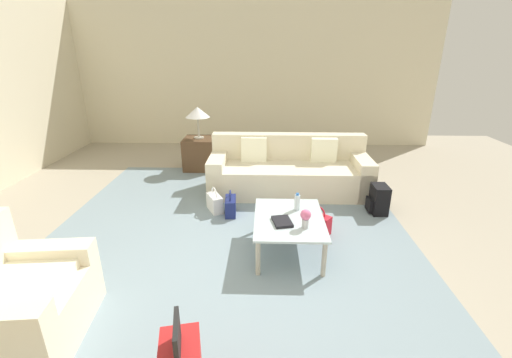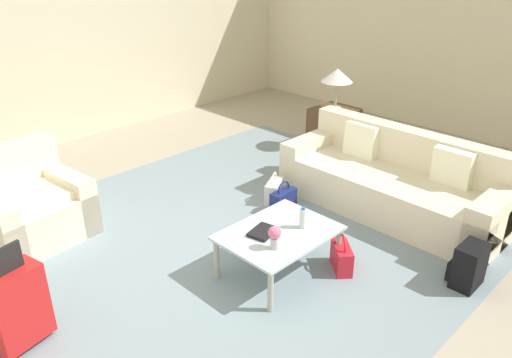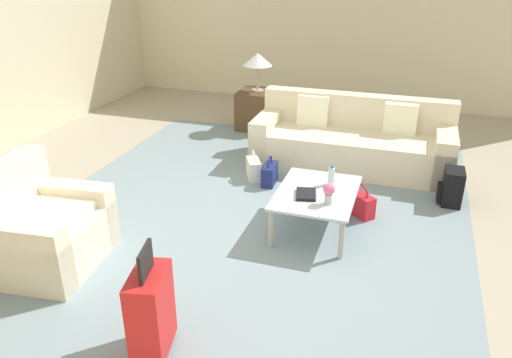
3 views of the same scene
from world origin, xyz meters
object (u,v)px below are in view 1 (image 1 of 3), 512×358
at_px(coffee_table_book, 282,222).
at_px(handbag_red, 318,223).
at_px(coffee_table, 289,222).
at_px(handbag_navy, 231,206).
at_px(table_lamp, 198,113).
at_px(couch, 288,172).
at_px(backpack_black, 378,200).
at_px(handbag_white, 215,203).
at_px(armchair, 12,306).
at_px(water_bottle, 297,202).
at_px(side_table, 200,153).
at_px(flower_vase, 306,217).

bearing_deg(coffee_table_book, handbag_red, -52.51).
bearing_deg(coffee_table, handbag_navy, 39.78).
xyz_separation_m(coffee_table, handbag_red, (0.43, -0.39, -0.24)).
bearing_deg(table_lamp, coffee_table_book, -154.07).
bearing_deg(coffee_table, coffee_table_book, 146.31).
distance_m(couch, backpack_black, 1.44).
bearing_deg(couch, handbag_navy, 137.65).
distance_m(handbag_red, handbag_white, 1.46).
height_order(armchair, handbag_red, armchair).
xyz_separation_m(water_bottle, table_lamp, (2.60, 1.60, 0.54)).
relative_size(couch, backpack_black, 6.12).
xyz_separation_m(side_table, handbag_red, (-2.37, -1.89, -0.16)).
height_order(table_lamp, handbag_red, table_lamp).
relative_size(water_bottle, coffee_table_book, 0.82).
height_order(water_bottle, handbag_white, water_bottle).
relative_size(table_lamp, handbag_white, 1.60).
relative_size(water_bottle, side_table, 0.35).
height_order(side_table, handbag_navy, side_table).
xyz_separation_m(coffee_table_book, flower_vase, (-0.10, -0.23, 0.11)).
bearing_deg(coffee_table_book, water_bottle, -41.51).
xyz_separation_m(handbag_white, backpack_black, (0.02, -2.26, 0.06)).
xyz_separation_m(armchair, backpack_black, (2.31, -3.46, -0.11)).
height_order(flower_vase, table_lamp, table_lamp).
xyz_separation_m(side_table, handbag_navy, (-1.92, -0.77, -0.16)).
bearing_deg(handbag_navy, handbag_white, 67.26).
distance_m(water_bottle, backpack_black, 1.47).
bearing_deg(coffee_table, couch, -3.19).
bearing_deg(armchair, handbag_red, -55.84).
relative_size(flower_vase, handbag_navy, 0.57).
relative_size(handbag_red, backpack_black, 0.89).
distance_m(water_bottle, coffee_table_book, 0.38).
distance_m(water_bottle, flower_vase, 0.42).
distance_m(couch, handbag_white, 1.35).
xyz_separation_m(flower_vase, handbag_white, (1.20, 1.12, -0.41)).
relative_size(couch, handbag_navy, 6.84).
distance_m(coffee_table_book, handbag_red, 0.78).
distance_m(armchair, flower_vase, 2.57).
relative_size(couch, handbag_white, 6.84).
bearing_deg(backpack_black, handbag_red, 122.32).
distance_m(couch, armchair, 3.85).
height_order(table_lamp, backpack_black, table_lamp).
distance_m(side_table, handbag_red, 3.03).
xyz_separation_m(armchair, water_bottle, (1.51, -2.27, 0.20)).
bearing_deg(side_table, coffee_table, -151.82).
distance_m(couch, flower_vase, 2.03).
height_order(armchair, coffee_table, armchair).
height_order(armchair, table_lamp, table_lamp).
bearing_deg(flower_vase, couch, 1.42).
distance_m(handbag_white, backpack_black, 2.26).
relative_size(table_lamp, handbag_navy, 1.60).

